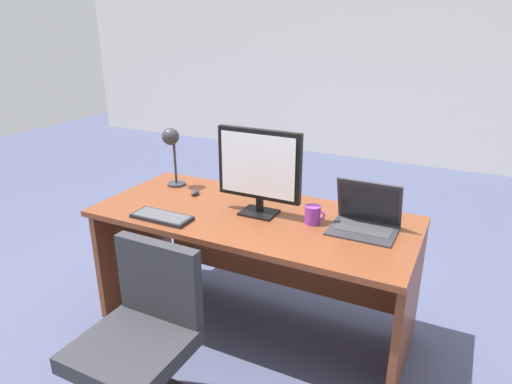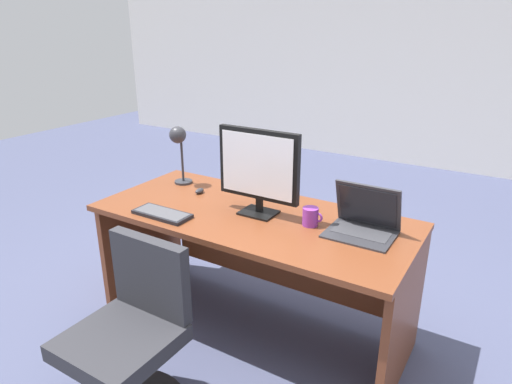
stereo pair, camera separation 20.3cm
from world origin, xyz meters
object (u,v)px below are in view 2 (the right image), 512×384
(laptop, at_px, (365,218))
(coffee_mug, at_px, (311,217))
(office_chair, at_px, (130,349))
(monitor, at_px, (258,167))
(desk_lamp, at_px, (179,143))
(keyboard, at_px, (162,214))
(desk, at_px, (257,245))
(mouse, at_px, (200,191))

(laptop, height_order, coffee_mug, laptop)
(coffee_mug, xyz_separation_m, office_chair, (-0.48, -0.89, -0.45))
(monitor, height_order, office_chair, monitor)
(desk_lamp, relative_size, office_chair, 0.46)
(keyboard, height_order, office_chair, office_chair)
(desk, distance_m, desk_lamp, 0.86)
(desk, xyz_separation_m, desk_lamp, (-0.68, 0.13, 0.51))
(office_chair, bearing_deg, monitor, 79.53)
(keyboard, distance_m, office_chair, 0.76)
(monitor, distance_m, desk_lamp, 0.73)
(laptop, height_order, desk_lamp, desk_lamp)
(keyboard, xyz_separation_m, coffee_mug, (0.77, 0.32, 0.04))
(mouse, bearing_deg, office_chair, -71.20)
(mouse, bearing_deg, laptop, -0.03)
(laptop, xyz_separation_m, desk_lamp, (-1.29, 0.08, 0.21))
(laptop, bearing_deg, monitor, -171.69)
(laptop, height_order, office_chair, laptop)
(laptop, relative_size, coffee_mug, 3.00)
(keyboard, relative_size, mouse, 4.75)
(office_chair, bearing_deg, keyboard, 116.66)
(keyboard, relative_size, office_chair, 0.40)
(mouse, bearing_deg, monitor, -9.99)
(keyboard, bearing_deg, laptop, 20.67)
(desk, height_order, keyboard, keyboard)
(coffee_mug, bearing_deg, office_chair, -118.45)
(keyboard, xyz_separation_m, mouse, (-0.04, 0.39, 0.01))
(monitor, distance_m, office_chair, 1.12)
(laptop, distance_m, keyboard, 1.11)
(desk, height_order, monitor, monitor)
(keyboard, height_order, mouse, mouse)
(office_chair, bearing_deg, mouse, 108.80)
(desk, relative_size, desk_lamp, 4.64)
(monitor, xyz_separation_m, keyboard, (-0.45, -0.31, -0.26))
(monitor, xyz_separation_m, laptop, (0.59, 0.09, -0.20))
(mouse, bearing_deg, desk_lamp, 160.19)
(keyboard, height_order, coffee_mug, coffee_mug)
(desk, distance_m, keyboard, 0.59)
(keyboard, bearing_deg, office_chair, -63.34)
(mouse, xyz_separation_m, desk_lamp, (-0.22, 0.08, 0.27))
(desk_lamp, bearing_deg, coffee_mug, -8.50)
(desk_lamp, bearing_deg, keyboard, -61.12)
(mouse, relative_size, desk_lamp, 0.18)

